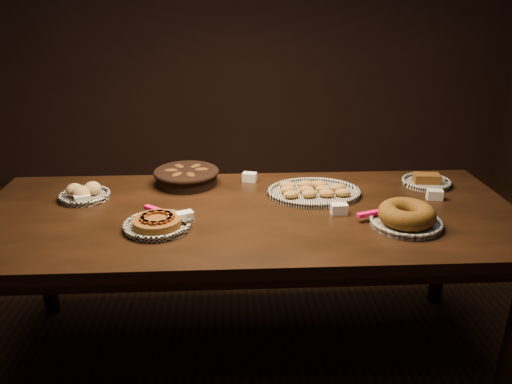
{
  "coord_description": "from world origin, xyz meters",
  "views": [
    {
      "loc": [
        -0.07,
        -2.01,
        1.63
      ],
      "look_at": [
        0.04,
        0.05,
        0.82
      ],
      "focal_mm": 35.0,
      "sensor_mm": 36.0,
      "label": 1
    }
  ],
  "objects_px": {
    "buffet_table": "(249,226)",
    "apple_tart_plate": "(157,223)",
    "madeleine_platter": "(314,191)",
    "bundt_cake_plate": "(406,217)"
  },
  "relations": [
    {
      "from": "buffet_table",
      "to": "apple_tart_plate",
      "type": "relative_size",
      "value": 7.84
    },
    {
      "from": "buffet_table",
      "to": "apple_tart_plate",
      "type": "height_order",
      "value": "apple_tart_plate"
    },
    {
      "from": "buffet_table",
      "to": "apple_tart_plate",
      "type": "distance_m",
      "value": 0.42
    },
    {
      "from": "madeleine_platter",
      "to": "bundt_cake_plate",
      "type": "distance_m",
      "value": 0.48
    },
    {
      "from": "madeleine_platter",
      "to": "bundt_cake_plate",
      "type": "height_order",
      "value": "bundt_cake_plate"
    },
    {
      "from": "buffet_table",
      "to": "madeleine_platter",
      "type": "distance_m",
      "value": 0.37
    },
    {
      "from": "bundt_cake_plate",
      "to": "buffet_table",
      "type": "bearing_deg",
      "value": 161.98
    },
    {
      "from": "madeleine_platter",
      "to": "bundt_cake_plate",
      "type": "relative_size",
      "value": 1.28
    },
    {
      "from": "buffet_table",
      "to": "bundt_cake_plate",
      "type": "height_order",
      "value": "bundt_cake_plate"
    },
    {
      "from": "apple_tart_plate",
      "to": "madeleine_platter",
      "type": "xyz_separation_m",
      "value": [
        0.69,
        0.33,
        -0.0
      ]
    }
  ]
}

